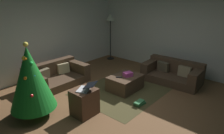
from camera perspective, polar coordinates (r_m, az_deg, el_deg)
name	(u,v)px	position (r m, az deg, el deg)	size (l,w,h in m)	color
ground_plane	(119,107)	(4.93, 1.89, -11.01)	(6.40, 6.40, 0.00)	brown
rear_partition	(40,35)	(6.78, -19.27, 8.29)	(6.40, 0.12, 2.60)	beige
corner_partition	(180,34)	(7.08, 18.47, 8.83)	(0.12, 6.40, 2.60)	beige
couch_left	(56,76)	(6.24, -15.35, -2.38)	(1.69, 1.02, 0.61)	#473323
couch_right	(173,73)	(6.44, 16.52, -1.68)	(0.92, 1.70, 0.64)	#473323
ottoman	(125,83)	(5.68, 3.68, -4.38)	(0.90, 0.68, 0.40)	#473323
gift_box	(128,74)	(5.58, 4.43, -2.01)	(0.23, 0.18, 0.11)	#B23F8C
tv_remote	(119,77)	(5.49, 2.00, -2.85)	(0.05, 0.16, 0.02)	black
christmas_tree	(30,78)	(4.55, -21.73, -2.91)	(0.96, 0.96, 1.64)	brown
side_table	(84,102)	(4.56, -7.68, -9.66)	(0.52, 0.44, 0.59)	#4C3323
laptop	(86,88)	(4.38, -7.18, -5.74)	(0.47, 0.49, 0.17)	silver
book_stack	(139,103)	(5.04, 7.64, -9.88)	(0.32, 0.21, 0.10)	#387A47
corner_lamp	(110,21)	(8.09, -0.46, 12.73)	(0.36, 0.36, 1.79)	black
area_rug	(125,89)	(5.77, 3.63, -6.17)	(2.60, 2.00, 0.01)	#433C21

